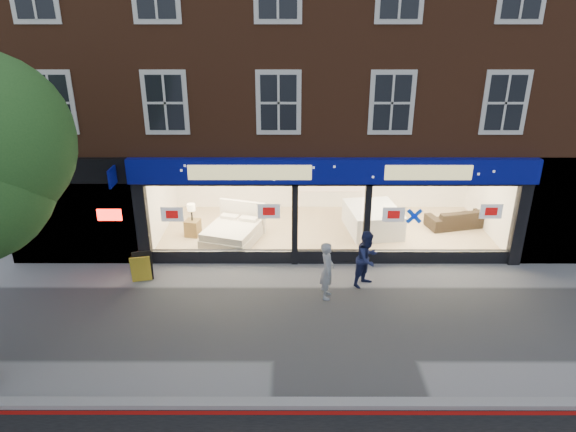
{
  "coord_description": "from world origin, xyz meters",
  "views": [
    {
      "loc": [
        -1.23,
        -10.68,
        7.23
      ],
      "look_at": [
        -1.25,
        2.5,
        1.75
      ],
      "focal_mm": 32.0,
      "sensor_mm": 36.0,
      "label": 1
    }
  ],
  "objects_px": {
    "pedestrian_grey": "(327,270)",
    "pedestrian_blue": "(367,259)",
    "display_bed": "(233,232)",
    "sofa": "(458,218)",
    "mattress_stack": "(373,219)",
    "a_board": "(142,268)"
  },
  "relations": [
    {
      "from": "display_bed",
      "to": "a_board",
      "type": "relative_size",
      "value": 2.72
    },
    {
      "from": "mattress_stack",
      "to": "sofa",
      "type": "xyz_separation_m",
      "value": [
        3.0,
        0.35,
        -0.09
      ]
    },
    {
      "from": "sofa",
      "to": "pedestrian_blue",
      "type": "relative_size",
      "value": 1.34
    },
    {
      "from": "sofa",
      "to": "pedestrian_blue",
      "type": "height_order",
      "value": "pedestrian_blue"
    },
    {
      "from": "sofa",
      "to": "a_board",
      "type": "relative_size",
      "value": 2.54
    },
    {
      "from": "display_bed",
      "to": "pedestrian_grey",
      "type": "bearing_deg",
      "value": -31.82
    },
    {
      "from": "mattress_stack",
      "to": "pedestrian_grey",
      "type": "bearing_deg",
      "value": -113.92
    },
    {
      "from": "sofa",
      "to": "display_bed",
      "type": "bearing_deg",
      "value": -5.04
    },
    {
      "from": "display_bed",
      "to": "sofa",
      "type": "xyz_separation_m",
      "value": [
        7.63,
        1.16,
        0.01
      ]
    },
    {
      "from": "display_bed",
      "to": "sofa",
      "type": "height_order",
      "value": "display_bed"
    },
    {
      "from": "display_bed",
      "to": "mattress_stack",
      "type": "height_order",
      "value": "display_bed"
    },
    {
      "from": "display_bed",
      "to": "mattress_stack",
      "type": "distance_m",
      "value": 4.7
    },
    {
      "from": "mattress_stack",
      "to": "a_board",
      "type": "height_order",
      "value": "mattress_stack"
    },
    {
      "from": "display_bed",
      "to": "pedestrian_blue",
      "type": "bearing_deg",
      "value": -16.15
    },
    {
      "from": "pedestrian_grey",
      "to": "pedestrian_blue",
      "type": "relative_size",
      "value": 0.98
    },
    {
      "from": "display_bed",
      "to": "pedestrian_grey",
      "type": "height_order",
      "value": "pedestrian_grey"
    },
    {
      "from": "sofa",
      "to": "a_board",
      "type": "bearing_deg",
      "value": 6.42
    },
    {
      "from": "mattress_stack",
      "to": "display_bed",
      "type": "bearing_deg",
      "value": -170.11
    },
    {
      "from": "mattress_stack",
      "to": "sofa",
      "type": "bearing_deg",
      "value": 6.68
    },
    {
      "from": "display_bed",
      "to": "pedestrian_grey",
      "type": "relative_size",
      "value": 1.46
    },
    {
      "from": "a_board",
      "to": "display_bed",
      "type": "bearing_deg",
      "value": 34.4
    },
    {
      "from": "display_bed",
      "to": "sofa",
      "type": "relative_size",
      "value": 1.07
    }
  ]
}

